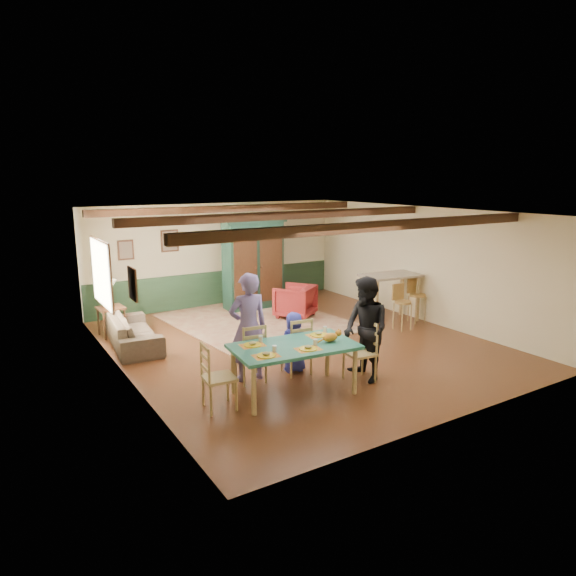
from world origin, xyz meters
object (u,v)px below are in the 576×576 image
person_woman (366,329)px  sofa (133,331)px  dining_table (294,370)px  end_table (112,321)px  person_man (248,327)px  person_child (294,342)px  dining_chair_end_right (360,352)px  counter_table (390,298)px  bar_stool_left (403,307)px  armchair (295,301)px  dining_chair_far_right (296,345)px  table_lamp (110,294)px  bar_stool_right (417,300)px  cat (330,336)px  dining_chair_end_left (219,376)px  dining_chair_far_left (250,352)px  armoire (253,263)px

person_woman → sofa: 4.81m
dining_table → end_table: (-1.73, 4.63, -0.08)m
person_man → person_child: person_man is taller
dining_table → dining_chair_end_right: size_ratio=1.89×
counter_table → bar_stool_left: (-0.26, -0.70, -0.05)m
dining_table → dining_chair_end_right: bearing=-5.9°
armchair → counter_table: (1.74, -1.45, 0.17)m
dining_chair_far_right → sofa: bearing=-49.9°
dining_table → sofa: (-1.52, 3.70, -0.09)m
table_lamp → bar_stool_right: table_lamp is taller
person_child → cat: (0.06, -0.98, 0.36)m
table_lamp → bar_stool_left: 6.40m
dining_table → bar_stool_left: bar_stool_left is taller
cat → sofa: (-2.09, 3.86, -0.59)m
dining_chair_far_right → person_child: (0.01, 0.09, 0.03)m
cat → end_table: bearing=121.6°
dining_chair_end_left → bar_stool_right: (5.90, 1.81, 0.02)m
dining_chair_far_left → person_woman: person_woman is taller
dining_chair_far_right → person_man: size_ratio=0.55×
sofa → table_lamp: bearing=17.8°
table_lamp → dining_chair_end_right: bearing=-58.2°
end_table → table_lamp: size_ratio=1.09×
armoire → bar_stool_right: 4.24m
armchair → bar_stool_left: size_ratio=0.85×
end_table → armchair: bearing=-11.0°
dining_chair_far_right → person_woman: 1.25m
dining_chair_far_left → counter_table: bearing=-155.2°
dining_chair_end_right → person_woman: person_woman is taller
person_man → end_table: bearing=-63.7°
armchair → cat: bearing=29.9°
dining_chair_end_right → end_table: bearing=-142.3°
dining_table → dining_chair_end_right: dining_chair_end_right is taller
dining_table → armoire: armoire is taller
dining_chair_end_left → person_woman: (2.56, -0.26, 0.38)m
dining_chair_far_left → person_child: 0.86m
armoire → person_child: bearing=-108.1°
cat → end_table: size_ratio=0.60×
end_table → dining_table: bearing=-69.5°
dining_chair_end_left → table_lamp: 4.55m
cat → person_child: bearing=99.5°
person_man → bar_stool_left: 4.36m
person_man → bar_stool_right: (5.01, 1.04, -0.40)m
armoire → bar_stool_right: (2.64, -3.25, -0.65)m
sofa → person_man: bearing=-152.0°
table_lamp → person_child: bearing=-59.6°
dining_chair_far_right → dining_chair_end_right: (0.72, -0.85, 0.00)m
sofa → end_table: size_ratio=3.29×
cat → bar_stool_right: (4.10, 2.11, -0.38)m
bar_stool_right → armchair: bearing=146.9°
dining_table → table_lamp: size_ratio=3.28×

